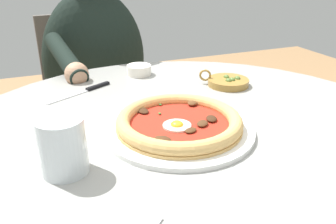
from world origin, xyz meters
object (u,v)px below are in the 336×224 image
Objects in this scene: steak_knife at (89,89)px; diner_person at (99,107)px; cafe_chair_diner at (91,95)px; water_glass at (63,150)px; ramekin_capers at (139,70)px; pizza_on_plate at (179,124)px; olive_pan at (228,82)px; dining_table at (191,193)px.

steak_knife is 0.48m from diner_person.
cafe_chair_diner is at bearing 3.66° from diner_person.
water_glass is at bearing 165.63° from diner_person.
steak_knife is 2.46× the size of ramekin_capers.
cafe_chair_diner is at bearing 2.84° from pizza_on_plate.
ramekin_capers is at bearing -170.10° from cafe_chair_diner.
water_glass is 0.08× the size of diner_person.
water_glass is at bearing 104.79° from pizza_on_plate.
cafe_chair_diner reaches higher than steak_knife.
olive_pan is at bearing -60.43° from water_glass.
diner_person is (0.52, 0.27, -0.24)m from olive_pan.
steak_knife is at bearing 166.93° from diner_person.
pizza_on_plate is 0.27× the size of diner_person.
olive_pan is 0.75m from cafe_chair_diner.
pizza_on_plate reaches higher than ramekin_capers.
dining_table is 0.17m from pizza_on_plate.
steak_knife reaches higher than dining_table.
steak_knife is at bearing -15.78° from water_glass.
ramekin_capers is (0.46, -0.27, -0.03)m from water_glass.
ramekin_capers reaches higher than dining_table.
pizza_on_plate reaches higher than dining_table.
olive_pan is at bearing -156.62° from cafe_chair_diner.
pizza_on_plate is 0.24m from water_glass.
water_glass reaches higher than dining_table.
pizza_on_plate is at bearing 130.84° from olive_pan.
olive_pan is (0.22, -0.22, 0.17)m from dining_table.
ramekin_capers is 0.53m from cafe_chair_diner.
olive_pan is (0.21, -0.24, -0.01)m from pizza_on_plate.
pizza_on_plate is at bearing -177.31° from diner_person.
pizza_on_plate is 0.36× the size of cafe_chair_diner.
dining_table is 10.98× the size of water_glass.
dining_table is 0.74m from diner_person.
olive_pan is (-0.19, -0.20, -0.01)m from ramekin_capers.
ramekin_capers is at bearing -167.52° from diner_person.
water_glass is (-0.06, 0.24, 0.02)m from pizza_on_plate.
dining_table is 0.33m from water_glass.
pizza_on_plate is 0.34m from steak_knife.
steak_knife is at bearing 25.19° from dining_table.
olive_pan is (-0.10, -0.37, 0.01)m from steak_knife.
cafe_chair_diner is (0.47, 0.08, -0.24)m from ramekin_capers.
pizza_on_plate is 0.32m from olive_pan.
ramekin_capers is (0.39, -0.04, -0.00)m from pizza_on_plate.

